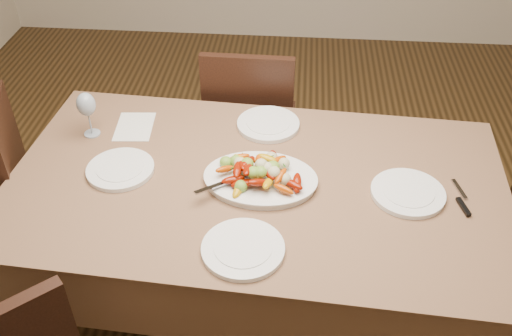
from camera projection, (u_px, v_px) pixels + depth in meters
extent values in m
cube|color=brown|center=(256.00, 252.00, 2.34)|extent=(1.90, 1.15, 0.76)
ellipsoid|color=white|center=(260.00, 180.00, 2.09)|extent=(0.42, 0.32, 0.02)
cylinder|color=white|center=(120.00, 169.00, 2.14)|extent=(0.25, 0.25, 0.02)
cylinder|color=white|center=(408.00, 193.00, 2.04)|extent=(0.26, 0.26, 0.02)
cylinder|color=white|center=(268.00, 124.00, 2.38)|extent=(0.26, 0.26, 0.02)
cylinder|color=white|center=(243.00, 249.00, 1.82)|extent=(0.27, 0.27, 0.02)
cube|color=silver|center=(135.00, 127.00, 2.38)|extent=(0.17, 0.22, 0.00)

